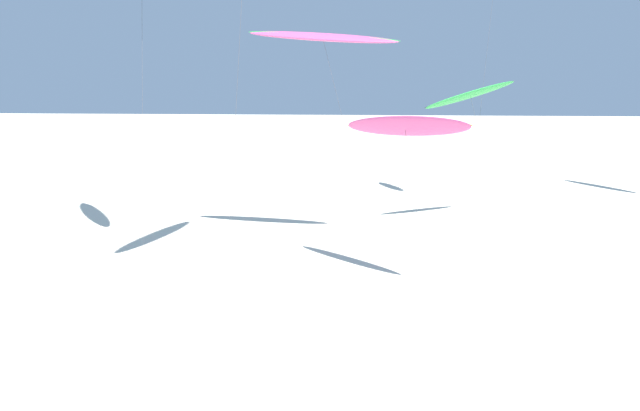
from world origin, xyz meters
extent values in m
cylinder|color=#4C4C51|center=(-4.99, 39.12, 10.26)|extent=(0.61, 5.61, 20.52)
ellipsoid|color=green|center=(7.40, 56.05, 8.42)|extent=(6.38, 3.77, 2.37)
ellipsoid|color=black|center=(7.40, 56.05, 8.44)|extent=(6.26, 3.07, 1.95)
cylinder|color=#4C4C51|center=(7.99, 51.37, 4.18)|extent=(1.21, 9.37, 8.37)
cylinder|color=#4C4C51|center=(8.58, 58.36, 9.56)|extent=(2.37, 7.03, 19.13)
cylinder|color=#4C4C51|center=(-11.55, 46.48, 8.35)|extent=(1.31, 6.65, 16.71)
ellipsoid|color=#EA5193|center=(-1.92, 50.68, 11.98)|extent=(9.08, 2.89, 1.24)
ellipsoid|color=green|center=(-1.92, 50.68, 12.02)|extent=(9.09, 2.05, 0.93)
cylinder|color=#4C4C51|center=(-0.35, 49.40, 5.95)|extent=(3.17, 2.59, 11.90)
ellipsoid|color=#EA5193|center=(2.58, 42.40, 7.56)|extent=(6.41, 6.58, 1.74)
ellipsoid|color=orange|center=(2.58, 42.40, 7.59)|extent=(6.05, 6.31, 1.01)
cylinder|color=#4C4C51|center=(3.11, 39.87, 3.75)|extent=(1.08, 5.06, 7.50)
camera|label=1|loc=(0.89, 4.50, 10.93)|focal=43.61mm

